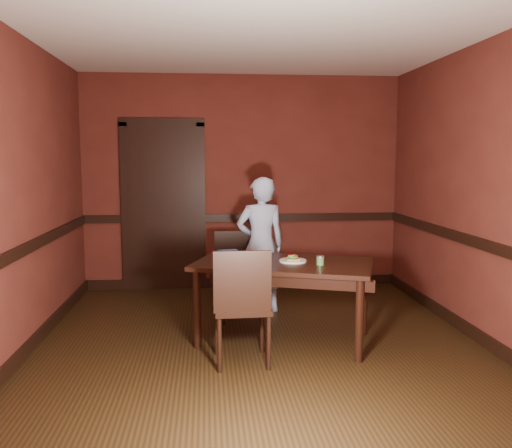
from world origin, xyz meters
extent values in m
cube|color=black|center=(0.00, 0.00, 0.00)|extent=(4.00, 4.50, 0.01)
cube|color=white|center=(0.00, 0.00, 2.70)|extent=(4.00, 4.50, 0.01)
cube|color=#58221A|center=(0.00, 2.25, 1.35)|extent=(4.00, 0.02, 2.70)
cube|color=#58221A|center=(0.00, -2.25, 1.35)|extent=(4.00, 0.02, 2.70)
cube|color=#58221A|center=(-2.00, 0.00, 1.35)|extent=(0.02, 4.50, 2.70)
cube|color=#58221A|center=(2.00, 0.00, 1.35)|extent=(0.02, 4.50, 2.70)
cube|color=black|center=(0.00, 2.23, 0.90)|extent=(4.00, 0.03, 0.10)
cube|color=black|center=(-1.99, 0.00, 0.90)|extent=(0.03, 4.50, 0.10)
cube|color=black|center=(1.99, 0.00, 0.90)|extent=(0.03, 4.50, 0.10)
cube|color=black|center=(0.00, 2.23, 0.06)|extent=(4.00, 0.03, 0.12)
cube|color=black|center=(-1.99, 0.00, 0.06)|extent=(0.03, 4.50, 0.12)
cube|color=black|center=(1.99, 0.00, 0.06)|extent=(0.03, 4.50, 0.12)
cube|color=black|center=(-1.00, 2.21, 1.02)|extent=(0.85, 0.04, 2.05)
cube|color=black|center=(-1.48, 2.23, 1.02)|extent=(0.10, 0.06, 2.15)
cube|color=black|center=(-0.52, 2.23, 1.02)|extent=(0.10, 0.06, 2.15)
cube|color=black|center=(-1.00, 2.23, 2.10)|extent=(1.05, 0.06, 0.10)
cube|color=black|center=(0.23, 0.11, 0.37)|extent=(1.76, 1.34, 0.73)
imported|color=#B0C9F2|center=(0.12, 1.10, 0.73)|extent=(0.58, 0.42, 1.46)
cylinder|color=silver|center=(0.31, 0.11, 0.74)|extent=(0.25, 0.25, 0.01)
cube|color=#A5824F|center=(0.31, 0.11, 0.75)|extent=(0.11, 0.10, 0.02)
ellipsoid|color=green|center=(0.31, 0.11, 0.77)|extent=(0.10, 0.09, 0.02)
cylinder|color=red|center=(0.29, 0.13, 0.79)|extent=(0.04, 0.04, 0.01)
cylinder|color=red|center=(0.34, 0.11, 0.79)|extent=(0.04, 0.04, 0.01)
cylinder|color=#83B86B|center=(0.28, 0.09, 0.79)|extent=(0.03, 0.03, 0.01)
cylinder|color=#83B86B|center=(0.34, 0.14, 0.79)|extent=(0.03, 0.03, 0.01)
cylinder|color=#83B86B|center=(0.31, 0.11, 0.79)|extent=(0.03, 0.03, 0.01)
cylinder|color=#4B7E3F|center=(0.53, -0.06, 0.77)|extent=(0.07, 0.07, 0.07)
cylinder|color=#B9B9B9|center=(0.53, -0.06, 0.81)|extent=(0.07, 0.07, 0.01)
cylinder|color=silver|center=(-0.16, 0.12, 0.74)|extent=(0.18, 0.18, 0.01)
cube|color=#F1C76E|center=(-0.16, 0.12, 0.77)|extent=(0.13, 0.09, 0.04)
cube|color=#3573C2|center=(-0.26, 0.32, 0.77)|extent=(0.19, 0.15, 0.07)
cube|color=#3573C2|center=(-0.26, 0.32, 0.80)|extent=(0.20, 0.16, 0.01)
cylinder|color=#0F3B0E|center=(-0.25, -0.20, 0.77)|extent=(0.27, 0.10, 0.07)
camera|label=1|loc=(-0.46, -4.64, 1.67)|focal=38.00mm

